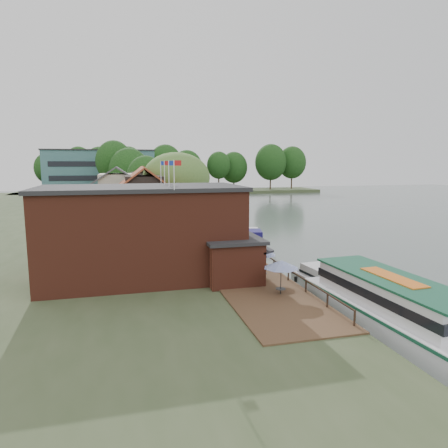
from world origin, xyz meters
TOP-DOWN VIEW (x-y plane):
  - ground at (0.00, 0.00)m, footprint 260.00×260.00m
  - land_bank at (-30.00, 35.00)m, footprint 50.00×140.00m
  - quay_deck at (-8.00, 10.00)m, footprint 6.00×50.00m
  - quay_rail at (-5.30, 10.50)m, footprint 0.20×49.00m
  - pub at (-14.00, -1.00)m, footprint 20.00×11.00m
  - hotel_block at (-22.00, 70.00)m, footprint 25.40×12.40m
  - cottage_a at (-15.00, 14.00)m, footprint 8.60×7.60m
  - cottage_b at (-18.00, 24.00)m, footprint 9.60×8.60m
  - cottage_c at (-14.00, 33.00)m, footprint 7.60×7.60m
  - willow at (-10.50, 19.00)m, footprint 8.60×8.60m
  - umbrella_0 at (-7.14, -7.91)m, footprint 2.42×2.42m
  - umbrella_1 at (-7.00, -3.91)m, footprint 2.08×2.08m
  - umbrella_2 at (-7.89, -1.11)m, footprint 2.09×2.09m
  - umbrella_3 at (-6.55, 2.34)m, footprint 2.34×2.34m
  - umbrella_4 at (-6.68, 8.01)m, footprint 2.08×2.08m
  - cruiser_0 at (-2.11, -5.91)m, footprint 3.83×9.51m
  - cruiser_1 at (-2.45, 12.71)m, footprint 5.11×9.93m
  - cruiser_2 at (-2.91, 23.59)m, footprint 3.80×9.63m
  - tour_boat at (-2.03, -13.53)m, footprint 5.11×15.57m
  - swan at (-4.50, -13.79)m, footprint 0.44×0.44m
  - bank_tree_0 at (-13.08, 40.12)m, footprint 6.61×6.61m
  - bank_tree_1 at (-15.64, 51.97)m, footprint 8.26×8.26m
  - bank_tree_2 at (-18.66, 57.79)m, footprint 7.79×7.79m
  - bank_tree_3 at (-12.74, 76.97)m, footprint 6.35×6.35m
  - bank_tree_4 at (-15.02, 84.86)m, footprint 8.16×8.16m
  - bank_tree_5 at (-10.02, 95.97)m, footprint 8.27×8.27m

SIDE VIEW (x-z plane):
  - ground at x=0.00m, z-range 0.00..0.00m
  - swan at x=-4.50m, z-range 0.00..0.44m
  - land_bank at x=-30.00m, z-range 0.00..1.00m
  - quay_deck at x=-8.00m, z-range 1.00..1.10m
  - cruiser_0 at x=-2.11m, z-range 0.00..2.22m
  - cruiser_2 at x=-2.91m, z-range 0.00..2.26m
  - cruiser_1 at x=-2.45m, z-range 0.00..2.28m
  - quay_rail at x=-5.30m, z-range 1.00..2.00m
  - tour_boat at x=-2.03m, z-range 0.00..3.36m
  - umbrella_0 at x=-7.14m, z-range 1.10..3.48m
  - umbrella_1 at x=-7.00m, z-range 1.10..3.48m
  - umbrella_2 at x=-7.89m, z-range 1.10..3.48m
  - umbrella_3 at x=-6.55m, z-range 1.10..3.48m
  - umbrella_4 at x=-6.68m, z-range 1.10..3.48m
  - pub at x=-14.00m, z-range 1.00..8.30m
  - cottage_a at x=-15.00m, z-range 1.00..9.50m
  - cottage_b at x=-18.00m, z-range 1.00..9.50m
  - cottage_c at x=-14.00m, z-range 1.00..9.50m
  - bank_tree_0 at x=-13.08m, z-range 1.00..11.42m
  - willow at x=-10.50m, z-range 1.00..11.43m
  - bank_tree_1 at x=-15.64m, z-range 1.00..13.18m
  - bank_tree_3 at x=-12.74m, z-range 1.00..13.21m
  - hotel_block at x=-22.00m, z-range 1.00..13.30m
  - bank_tree_5 at x=-10.02m, z-range 1.00..13.87m
  - bank_tree_4 at x=-15.02m, z-range 1.00..14.81m
  - bank_tree_2 at x=-18.66m, z-range 1.00..14.95m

